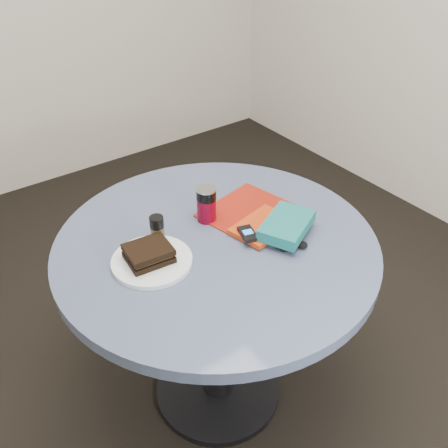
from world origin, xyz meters
TOP-DOWN VIEW (x-y plane):
  - ground at (0.00, 0.00)m, footprint 4.00×4.00m
  - table at (0.00, 0.00)m, footprint 1.00×1.00m
  - plate at (-0.21, 0.02)m, footprint 0.28×0.28m
  - sandwich at (-0.22, 0.03)m, footprint 0.14×0.12m
  - soda_can at (0.04, 0.11)m, footprint 0.08×0.08m
  - pepper_grinder at (-0.15, 0.09)m, footprint 0.04×0.04m
  - magazine at (0.17, 0.08)m, footprint 0.32×0.26m
  - red_book at (0.15, -0.04)m, footprint 0.22×0.17m
  - novel at (0.19, -0.11)m, footprint 0.23×0.20m
  - mp3_player at (0.08, -0.06)m, footprint 0.06×0.09m
  - headphones at (0.16, -0.17)m, footprint 0.10×0.06m

SIDE VIEW (x-z plane):
  - ground at x=0.00m, z-range 0.00..0.00m
  - table at x=0.00m, z-range 0.21..0.96m
  - magazine at x=0.17m, z-range 0.75..0.75m
  - plate at x=-0.21m, z-range 0.75..0.76m
  - headphones at x=0.16m, z-range 0.75..0.77m
  - red_book at x=0.15m, z-range 0.75..0.77m
  - mp3_player at x=0.08m, z-range 0.77..0.78m
  - sandwich at x=-0.22m, z-range 0.76..0.81m
  - novel at x=0.19m, z-range 0.77..0.81m
  - pepper_grinder at x=-0.15m, z-range 0.75..0.85m
  - soda_can at x=0.04m, z-range 0.75..0.87m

